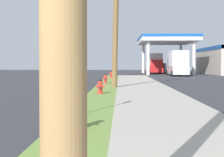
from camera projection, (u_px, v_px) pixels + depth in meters
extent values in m
cylinder|color=red|center=(77.00, 127.00, 7.70)|extent=(0.29, 0.29, 0.06)
cylinder|color=red|center=(77.00, 115.00, 7.68)|extent=(0.22, 0.22, 0.60)
sphere|color=black|center=(77.00, 100.00, 7.67)|extent=(0.19, 0.19, 0.19)
cylinder|color=black|center=(77.00, 97.00, 7.67)|extent=(0.06, 0.06, 0.05)
cylinder|color=red|center=(70.00, 113.00, 7.69)|extent=(0.10, 0.09, 0.09)
cylinder|color=red|center=(84.00, 113.00, 7.68)|extent=(0.10, 0.09, 0.09)
cylinder|color=black|center=(76.00, 117.00, 7.51)|extent=(0.11, 0.12, 0.11)
cylinder|color=red|center=(100.00, 93.00, 16.55)|extent=(0.29, 0.29, 0.06)
cylinder|color=red|center=(100.00, 87.00, 16.53)|extent=(0.22, 0.22, 0.60)
sphere|color=black|center=(100.00, 80.00, 16.52)|extent=(0.19, 0.19, 0.19)
cylinder|color=black|center=(100.00, 79.00, 16.52)|extent=(0.06, 0.06, 0.05)
cylinder|color=red|center=(97.00, 86.00, 16.54)|extent=(0.10, 0.09, 0.09)
cylinder|color=red|center=(104.00, 86.00, 16.53)|extent=(0.10, 0.09, 0.09)
cylinder|color=black|center=(100.00, 88.00, 16.37)|extent=(0.11, 0.12, 0.11)
cylinder|color=red|center=(105.00, 83.00, 25.19)|extent=(0.29, 0.29, 0.06)
cylinder|color=red|center=(105.00, 79.00, 25.18)|extent=(0.22, 0.22, 0.60)
sphere|color=black|center=(105.00, 74.00, 25.16)|extent=(0.19, 0.19, 0.19)
cylinder|color=black|center=(105.00, 73.00, 25.16)|extent=(0.06, 0.06, 0.05)
cylinder|color=red|center=(103.00, 78.00, 25.18)|extent=(0.10, 0.09, 0.09)
cylinder|color=red|center=(108.00, 78.00, 25.17)|extent=(0.10, 0.09, 0.09)
cylinder|color=black|center=(105.00, 79.00, 25.01)|extent=(0.11, 0.12, 0.11)
cylinder|color=red|center=(111.00, 78.00, 34.47)|extent=(0.29, 0.29, 0.06)
cylinder|color=red|center=(111.00, 75.00, 34.46)|extent=(0.22, 0.22, 0.60)
sphere|color=black|center=(111.00, 71.00, 34.44)|extent=(0.19, 0.19, 0.19)
cylinder|color=black|center=(111.00, 71.00, 34.44)|extent=(0.06, 0.06, 0.05)
cylinder|color=red|center=(110.00, 74.00, 34.46)|extent=(0.10, 0.09, 0.09)
cylinder|color=red|center=(113.00, 74.00, 34.45)|extent=(0.10, 0.09, 0.09)
cylinder|color=black|center=(111.00, 75.00, 34.29)|extent=(0.11, 0.12, 0.11)
cylinder|color=brown|center=(116.00, 15.00, 20.79)|extent=(0.60, 0.48, 8.69)
cylinder|color=gray|center=(85.00, 77.00, 10.02)|extent=(0.05, 0.05, 2.10)
cube|color=white|center=(85.00, 48.00, 9.98)|extent=(0.04, 0.36, 0.44)
cylinder|color=silver|center=(148.00, 58.00, 45.48)|extent=(0.44, 0.44, 4.53)
cylinder|color=silver|center=(194.00, 58.00, 45.33)|extent=(0.44, 0.44, 4.53)
cylinder|color=silver|center=(143.00, 59.00, 55.30)|extent=(0.44, 0.44, 4.53)
cylinder|color=silver|center=(181.00, 59.00, 55.15)|extent=(0.44, 0.44, 4.53)
cube|color=white|center=(166.00, 41.00, 50.21)|extent=(7.80, 11.63, 0.50)
cube|color=#144C9E|center=(166.00, 38.00, 50.19)|extent=(7.90, 11.73, 0.36)
cube|color=#47474C|center=(171.00, 69.00, 45.47)|extent=(0.70, 1.10, 1.60)
cube|color=#47474C|center=(162.00, 68.00, 55.29)|extent=(0.70, 1.10, 1.60)
cube|color=#144C9E|center=(208.00, 49.00, 50.11)|extent=(0.50, 14.32, 0.50)
cube|color=white|center=(160.00, 69.00, 57.39)|extent=(2.13, 4.62, 0.85)
cube|color=white|center=(160.00, 65.00, 57.13)|extent=(1.74, 2.13, 0.56)
cylinder|color=black|center=(153.00, 71.00, 59.06)|extent=(0.26, 0.61, 0.60)
cylinder|color=black|center=(163.00, 71.00, 59.13)|extent=(0.26, 0.61, 0.60)
cylinder|color=black|center=(157.00, 71.00, 55.66)|extent=(0.26, 0.61, 0.60)
cylinder|color=black|center=(167.00, 71.00, 55.74)|extent=(0.26, 0.61, 0.60)
cube|color=#BCBCC1|center=(177.00, 70.00, 43.55)|extent=(2.11, 6.43, 1.00)
cube|color=white|center=(178.00, 59.00, 42.72)|extent=(2.03, 4.00, 1.90)
cube|color=#BCBCC1|center=(175.00, 63.00, 45.55)|extent=(1.87, 2.08, 0.90)
cylinder|color=black|center=(167.00, 72.00, 46.25)|extent=(0.23, 0.76, 0.76)
cylinder|color=black|center=(182.00, 72.00, 46.17)|extent=(0.23, 0.76, 0.76)
cylinder|color=black|center=(173.00, 73.00, 40.96)|extent=(0.23, 0.76, 0.76)
cylinder|color=black|center=(189.00, 73.00, 40.88)|extent=(0.23, 0.76, 0.76)
cube|color=red|center=(156.00, 69.00, 53.61)|extent=(2.45, 6.53, 1.00)
cube|color=white|center=(156.00, 60.00, 54.31)|extent=(2.24, 4.10, 1.90)
cube|color=red|center=(157.00, 63.00, 51.53)|extent=(1.98, 2.17, 0.90)
cylinder|color=black|center=(163.00, 71.00, 50.90)|extent=(0.27, 0.77, 0.76)
cylinder|color=black|center=(150.00, 71.00, 51.08)|extent=(0.27, 0.77, 0.76)
cylinder|color=black|center=(161.00, 71.00, 56.17)|extent=(0.27, 0.77, 0.76)
cylinder|color=black|center=(150.00, 71.00, 56.35)|extent=(0.27, 0.77, 0.76)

